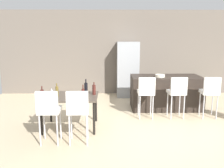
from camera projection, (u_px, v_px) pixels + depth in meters
name	position (u px, v px, depth m)	size (l,w,h in m)	color
ground_plane	(157.00, 120.00, 5.89)	(10.00, 10.00, 0.00)	#C6B28E
back_wall	(142.00, 53.00, 8.44)	(10.00, 0.12, 2.90)	#665B51
kitchen_island	(166.00, 92.00, 6.79)	(1.93, 0.94, 0.92)	black
bar_chair_left	(146.00, 91.00, 5.90)	(0.41, 0.41, 1.05)	silver
bar_chair_middle	(177.00, 91.00, 5.91)	(0.42, 0.42, 1.05)	silver
bar_chair_right	(210.00, 91.00, 5.92)	(0.43, 0.43, 1.05)	silver
dining_table	(70.00, 99.00, 5.28)	(1.20, 0.92, 0.74)	#4C4238
dining_chair_near	(49.00, 109.00, 4.46)	(0.40, 0.40, 1.05)	silver
dining_chair_far	(78.00, 108.00, 4.47)	(0.42, 0.42, 1.05)	silver
wine_bottle_end	(42.00, 94.00, 4.92)	(0.07, 0.07, 0.28)	#471E19
wine_bottle_corner	(86.00, 87.00, 5.56)	(0.08, 0.08, 0.31)	black
wine_bottle_far	(57.00, 91.00, 5.18)	(0.06, 0.06, 0.29)	brown
wine_bottle_right	(83.00, 94.00, 4.90)	(0.06, 0.06, 0.31)	#471E19
wine_bottle_left	(94.00, 90.00, 5.33)	(0.08, 0.08, 0.28)	#471E19
wine_glass_middle	(52.00, 90.00, 5.20)	(0.07, 0.07, 0.17)	silver
refrigerator	(128.00, 69.00, 8.11)	(0.72, 0.68, 1.84)	#939699
fruit_bowl	(160.00, 76.00, 6.57)	(0.27, 0.27, 0.07)	beige
potted_plant	(198.00, 86.00, 8.24)	(0.39, 0.39, 0.59)	#996B4C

